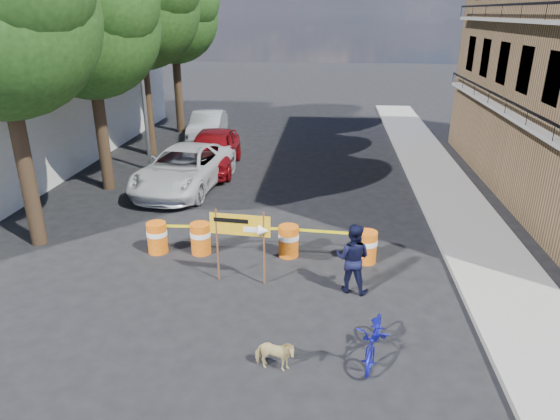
% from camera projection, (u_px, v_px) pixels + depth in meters
% --- Properties ---
extents(ground, '(120.00, 120.00, 0.00)m').
position_uv_depth(ground, '(256.00, 289.00, 12.41)').
color(ground, black).
rests_on(ground, ground).
extents(sidewalk_east, '(2.40, 40.00, 0.15)m').
position_uv_depth(sidewalk_east, '(456.00, 208.00, 17.37)').
color(sidewalk_east, gray).
rests_on(sidewalk_east, ground).
extents(tree_mid_a, '(5.25, 5.00, 8.68)m').
position_uv_depth(tree_mid_a, '(89.00, 25.00, 17.28)').
color(tree_mid_a, '#332316').
rests_on(tree_mid_a, ground).
extents(tree_mid_b, '(5.67, 5.40, 9.62)m').
position_uv_depth(tree_mid_b, '(139.00, 5.00, 21.65)').
color(tree_mid_b, '#332316').
rests_on(tree_mid_b, ground).
extents(tree_far, '(5.04, 4.80, 8.84)m').
position_uv_depth(tree_far, '(174.00, 16.00, 26.45)').
color(tree_far, '#332316').
rests_on(tree_far, ground).
extents(streetlamp, '(1.25, 0.18, 8.00)m').
position_uv_depth(streetlamp, '(142.00, 66.00, 20.12)').
color(streetlamp, gray).
rests_on(streetlamp, ground).
extents(barrel_far_left, '(0.58, 0.58, 0.90)m').
position_uv_depth(barrel_far_left, '(157.00, 237.00, 14.16)').
color(barrel_far_left, '#C84B0B').
rests_on(barrel_far_left, ground).
extents(barrel_mid_left, '(0.58, 0.58, 0.90)m').
position_uv_depth(barrel_mid_left, '(201.00, 238.00, 14.10)').
color(barrel_mid_left, '#C84B0B').
rests_on(barrel_mid_left, ground).
extents(barrel_mid_right, '(0.58, 0.58, 0.90)m').
position_uv_depth(barrel_mid_right, '(289.00, 240.00, 13.94)').
color(barrel_mid_right, '#C84B0B').
rests_on(barrel_mid_right, ground).
extents(barrel_far_right, '(0.58, 0.58, 0.90)m').
position_uv_depth(barrel_far_right, '(366.00, 246.00, 13.60)').
color(barrel_far_right, '#C84B0B').
rests_on(barrel_far_right, ground).
extents(detour_sign, '(1.52, 0.30, 1.96)m').
position_uv_depth(detour_sign, '(248.00, 231.00, 12.17)').
color(detour_sign, '#592D19').
rests_on(detour_sign, ground).
extents(pedestrian, '(1.01, 0.87, 1.77)m').
position_uv_depth(pedestrian, '(353.00, 258.00, 12.03)').
color(pedestrian, black).
rests_on(pedestrian, ground).
extents(bicycle, '(0.80, 1.04, 1.76)m').
position_uv_depth(bicycle, '(376.00, 319.00, 9.65)').
color(bicycle, '#13169F').
rests_on(bicycle, ground).
extents(dog, '(0.85, 0.46, 0.68)m').
position_uv_depth(dog, '(274.00, 355.00, 9.48)').
color(dog, '#CEB976').
rests_on(dog, ground).
extents(suv_white, '(3.31, 6.02, 1.60)m').
position_uv_depth(suv_white, '(184.00, 168.00, 19.25)').
color(suv_white, silver).
rests_on(suv_white, ground).
extents(sedan_red, '(2.27, 5.15, 1.72)m').
position_uv_depth(sedan_red, '(213.00, 150.00, 21.57)').
color(sedan_red, maroon).
rests_on(sedan_red, ground).
extents(sedan_silver, '(1.93, 4.67, 1.51)m').
position_uv_depth(sedan_silver, '(208.00, 126.00, 26.72)').
color(sedan_silver, '#B9BDC1').
rests_on(sedan_silver, ground).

